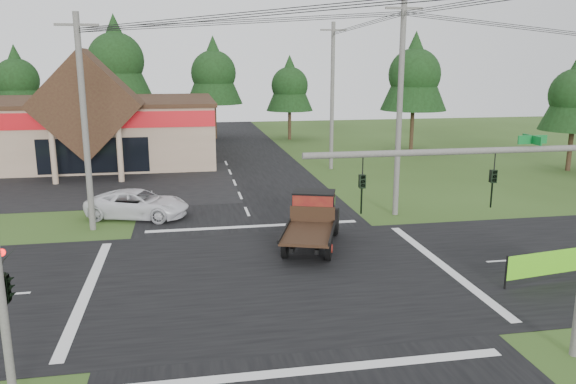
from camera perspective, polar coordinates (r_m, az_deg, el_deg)
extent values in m
plane|color=#314B1A|center=(22.20, -1.33, -8.61)|extent=(120.00, 120.00, 0.00)
cube|color=black|center=(22.19, -1.33, -8.58)|extent=(12.00, 120.00, 0.02)
cube|color=black|center=(22.19, -1.33, -8.58)|extent=(120.00, 12.00, 0.02)
cube|color=black|center=(41.65, -25.14, 0.43)|extent=(28.00, 14.00, 0.02)
cube|color=#9F856B|center=(52.30, -24.56, 5.56)|extent=(30.00, 15.00, 5.00)
cube|color=#371D16|center=(52.09, -24.83, 8.34)|extent=(30.40, 15.40, 0.30)
cube|color=#AB0D13|center=(44.90, -27.04, 6.36)|extent=(30.00, 0.12, 1.20)
cube|color=#371D16|center=(42.54, -19.73, 8.34)|extent=(7.78, 4.00, 7.78)
cylinder|color=#9F856B|center=(41.65, -22.74, 3.43)|extent=(0.40, 0.40, 4.00)
cylinder|color=#9F856B|center=(40.92, -16.71, 3.74)|extent=(0.40, 0.40, 4.00)
cube|color=black|center=(43.92, -19.16, 3.50)|extent=(8.00, 0.08, 2.60)
cylinder|color=#595651|center=(14.70, 16.98, 3.96)|extent=(8.00, 0.16, 0.16)
imported|color=black|center=(15.35, 20.06, 0.30)|extent=(0.16, 0.20, 1.00)
imported|color=black|center=(13.93, 7.52, -0.24)|extent=(0.16, 0.20, 1.00)
cube|color=#0C6626|center=(15.68, 23.58, 4.90)|extent=(0.80, 0.04, 0.22)
cylinder|color=#595651|center=(14.84, -26.80, -12.18)|extent=(0.20, 0.20, 4.40)
imported|color=black|center=(14.48, -27.19, -6.44)|extent=(0.53, 2.48, 1.00)
sphere|color=#FF0C0C|center=(14.56, -27.10, -5.50)|extent=(0.18, 0.18, 0.18)
cylinder|color=#595651|center=(28.94, -19.96, 6.41)|extent=(0.30, 0.30, 10.50)
cube|color=#595651|center=(28.85, -20.69, 15.61)|extent=(2.00, 0.12, 0.12)
cylinder|color=#595651|center=(30.62, 11.27, 8.19)|extent=(0.30, 0.30, 11.50)
cube|color=#595651|center=(30.65, 11.71, 17.82)|extent=(2.00, 0.12, 0.12)
cylinder|color=#595651|center=(43.93, 4.51, 9.56)|extent=(0.30, 0.30, 11.20)
cube|color=#595651|center=(43.92, 4.63, 16.09)|extent=(2.00, 0.12, 0.12)
cylinder|color=#332316|center=(64.93, -25.43, 6.03)|extent=(0.36, 0.36, 3.50)
cone|color=black|center=(64.63, -25.87, 10.47)|extent=(5.60, 5.60, 6.60)
sphere|color=black|center=(64.64, -25.84, 10.20)|extent=(4.40, 4.40, 4.40)
cylinder|color=#332316|center=(62.05, -16.71, 6.96)|extent=(0.36, 0.36, 4.55)
cone|color=black|center=(61.78, -17.12, 13.02)|extent=(7.28, 7.28, 8.58)
sphere|color=black|center=(61.77, -17.09, 12.65)|extent=(5.72, 5.72, 5.72)
cylinder|color=#332316|center=(62.79, -7.43, 7.13)|extent=(0.36, 0.36, 3.85)
cone|color=black|center=(62.48, -7.58, 12.20)|extent=(6.16, 6.16, 7.26)
sphere|color=black|center=(62.49, -7.57, 11.90)|extent=(4.84, 4.84, 4.84)
cylinder|color=#332316|center=(61.78, 0.16, 6.82)|extent=(0.36, 0.36, 3.15)
cone|color=black|center=(61.46, 0.16, 11.04)|extent=(5.04, 5.04, 5.94)
sphere|color=black|center=(61.47, 0.16, 10.78)|extent=(3.96, 3.96, 3.96)
cylinder|color=#332316|center=(55.03, 12.46, 6.13)|extent=(0.36, 0.36, 3.85)
cone|color=black|center=(54.68, 12.75, 11.92)|extent=(6.16, 6.16, 7.26)
sphere|color=black|center=(54.69, 12.73, 11.57)|extent=(4.84, 4.84, 4.84)
cylinder|color=#332316|center=(48.69, 26.70, 3.79)|extent=(0.36, 0.36, 3.15)
cone|color=black|center=(48.29, 27.25, 9.11)|extent=(5.04, 5.04, 5.94)
sphere|color=black|center=(48.30, 27.22, 8.79)|extent=(3.96, 3.96, 3.96)
imported|color=white|center=(31.30, -14.99, -1.19)|extent=(5.91, 4.03, 1.50)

